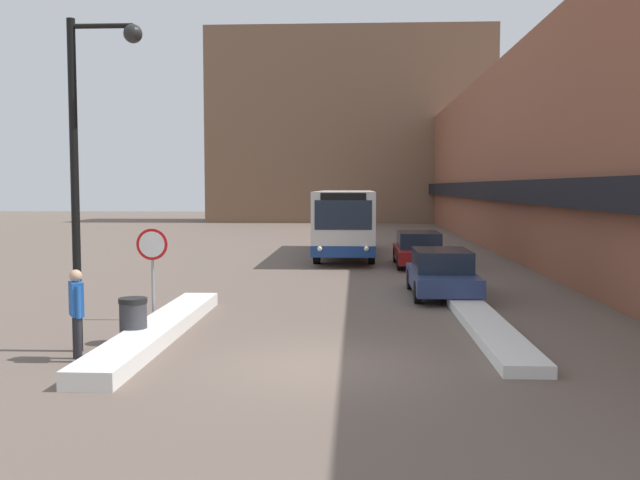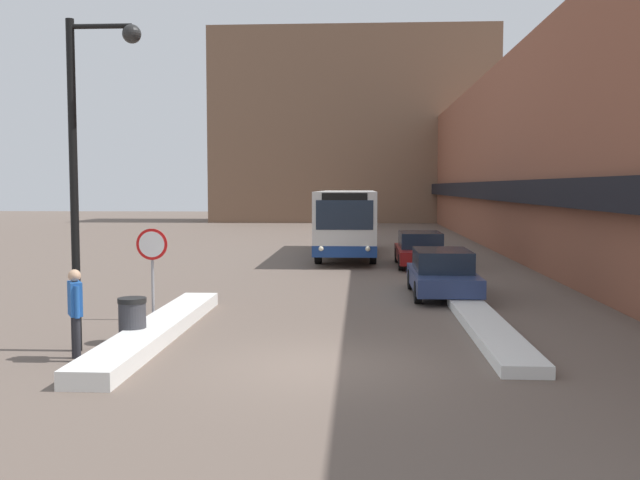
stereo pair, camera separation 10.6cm
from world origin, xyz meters
name	(u,v)px [view 2 (the right image)]	position (x,y,z in m)	size (l,w,h in m)	color
ground_plane	(317,366)	(0.00, 0.00, 0.00)	(160.00, 160.00, 0.00)	#66564C
building_row_right	(544,158)	(9.97, 24.00, 4.68)	(5.50, 60.00, 9.40)	brown
building_backdrop_far	(353,128)	(0.00, 54.84, 8.76)	(26.00, 8.00, 17.52)	brown
snow_bank_left	(158,329)	(-3.60, 2.38, 0.16)	(0.90, 8.45, 0.32)	silver
snow_bank_right	(488,328)	(3.60, 3.09, 0.11)	(0.90, 7.59, 0.23)	silver
city_bus	(347,220)	(0.14, 20.62, 1.68)	(2.58, 11.26, 3.04)	silver
parked_car_front	(442,273)	(3.20, 8.54, 0.69)	(1.85, 4.46, 1.37)	navy
parked_car_middle	(420,249)	(3.20, 16.50, 0.71)	(1.92, 4.72, 1.40)	maroon
stop_sign	(152,254)	(-4.26, 4.24, 1.62)	(0.76, 0.08, 2.23)	gray
street_lamp	(87,148)	(-4.51, 0.95, 3.99)	(1.46, 0.36, 6.44)	black
pedestrian	(75,306)	(-4.53, 0.22, 1.03)	(0.41, 0.50, 1.71)	#232328
trash_bin	(132,320)	(-3.93, 1.68, 0.48)	(0.59, 0.59, 0.95)	#38383D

